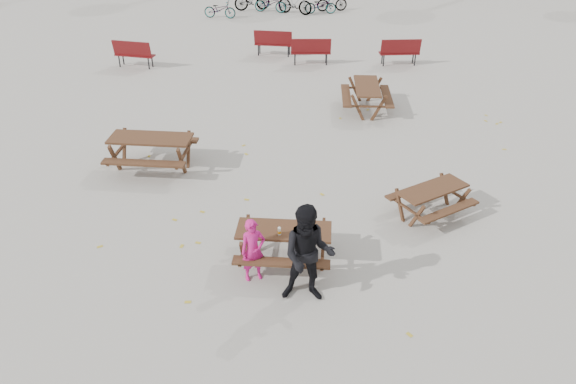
# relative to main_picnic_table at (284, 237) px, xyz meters

# --- Properties ---
(ground) EXTENTS (80.00, 80.00, 0.00)m
(ground) POSITION_rel_main_picnic_table_xyz_m (0.00, 0.00, -0.59)
(ground) COLOR gray
(ground) RESTS_ON ground
(main_picnic_table) EXTENTS (1.80, 1.45, 0.78)m
(main_picnic_table) POSITION_rel_main_picnic_table_xyz_m (0.00, 0.00, 0.00)
(main_picnic_table) COLOR #342112
(main_picnic_table) RESTS_ON ground
(food_tray) EXTENTS (0.18, 0.11, 0.03)m
(food_tray) POSITION_rel_main_picnic_table_xyz_m (0.26, -0.18, 0.21)
(food_tray) COLOR white
(food_tray) RESTS_ON main_picnic_table
(bread_roll) EXTENTS (0.14, 0.06, 0.05)m
(bread_roll) POSITION_rel_main_picnic_table_xyz_m (0.26, -0.18, 0.25)
(bread_roll) COLOR tan
(bread_roll) RESTS_ON food_tray
(soda_bottle) EXTENTS (0.07, 0.07, 0.17)m
(soda_bottle) POSITION_rel_main_picnic_table_xyz_m (-0.07, -0.18, 0.26)
(soda_bottle) COLOR silver
(soda_bottle) RESTS_ON main_picnic_table
(child) EXTENTS (0.55, 0.47, 1.28)m
(child) POSITION_rel_main_picnic_table_xyz_m (-0.52, -0.53, 0.05)
(child) COLOR #C2186F
(child) RESTS_ON ground
(adult) EXTENTS (0.94, 0.74, 1.91)m
(adult) POSITION_rel_main_picnic_table_xyz_m (0.51, -1.00, 0.37)
(adult) COLOR black
(adult) RESTS_ON ground
(picnic_table_east) EXTENTS (2.04, 1.97, 0.68)m
(picnic_table_east) POSITION_rel_main_picnic_table_xyz_m (3.07, 1.93, -0.24)
(picnic_table_east) COLOR #342112
(picnic_table_east) RESTS_ON ground
(picnic_table_north) EXTENTS (2.06, 1.67, 0.87)m
(picnic_table_north) POSITION_rel_main_picnic_table_xyz_m (-3.63, 3.58, -0.15)
(picnic_table_north) COLOR #342112
(picnic_table_north) RESTS_ON ground
(picnic_table_far) EXTENTS (1.58, 1.94, 0.81)m
(picnic_table_far) POSITION_rel_main_picnic_table_xyz_m (1.91, 7.86, -0.18)
(picnic_table_far) COLOR #342112
(picnic_table_far) RESTS_ON ground
(park_bench_row) EXTENTS (11.51, 2.49, 1.03)m
(park_bench_row) POSITION_rel_main_picnic_table_xyz_m (-1.20, 12.38, -0.07)
(park_bench_row) COLOR maroon
(park_bench_row) RESTS_ON ground
(bicycle_row) EXTENTS (7.09, 2.64, 1.12)m
(bicycle_row) POSITION_rel_main_picnic_table_xyz_m (-1.93, 20.37, -0.10)
(bicycle_row) COLOR black
(bicycle_row) RESTS_ON ground
(fallen_leaves) EXTENTS (11.00, 11.00, 0.01)m
(fallen_leaves) POSITION_rel_main_picnic_table_xyz_m (0.50, 2.50, -0.58)
(fallen_leaves) COLOR #AE9629
(fallen_leaves) RESTS_ON ground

